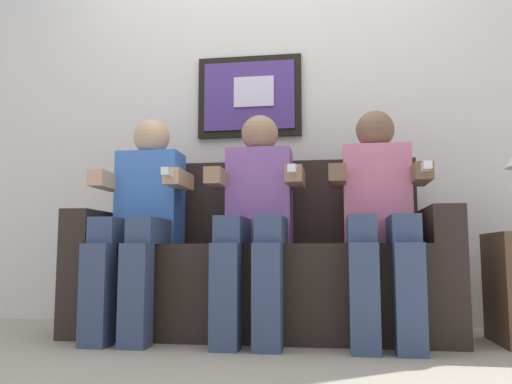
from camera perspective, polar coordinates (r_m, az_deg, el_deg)
name	(u,v)px	position (r m, az deg, el deg)	size (l,w,h in m)	color
ground_plane	(251,346)	(2.43, -0.55, -16.22)	(5.55, 5.55, 0.00)	#9E9384
back_wall_assembly	(271,105)	(3.27, 1.58, 9.28)	(4.27, 0.10, 2.60)	silver
couch	(261,272)	(2.72, 0.56, -8.57)	(1.87, 0.58, 0.90)	#2D231E
person_on_left	(142,213)	(2.71, -12.19, -2.22)	(0.46, 0.56, 1.11)	#3F72CC
person_in_middle	(256,212)	(2.56, 0.04, -2.13)	(0.46, 0.56, 1.11)	#8C59A5
person_on_right	(379,210)	(2.54, 13.09, -1.92)	(0.46, 0.56, 1.11)	pink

